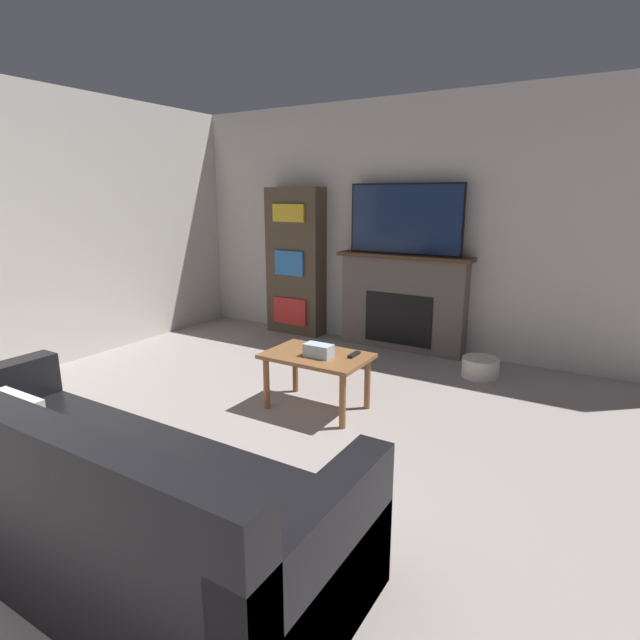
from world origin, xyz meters
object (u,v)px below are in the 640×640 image
Objects in this scene: tv at (405,219)px; couch at (97,497)px; storage_basket at (480,367)px; bookshelf at (296,262)px; fireplace at (402,302)px; coffee_table at (317,363)px.

couch is at bearing -89.61° from tv.
bookshelf is at bearing 169.48° from storage_basket.
storage_basket is at bearing -24.15° from tv.
fireplace is at bearing 154.91° from storage_basket.
storage_basket is (1.00, -0.45, -1.34)m from tv.
bookshelf reaches higher than storage_basket.
bookshelf is 2.57m from storage_basket.
tv is at bearing 90.39° from couch.
couch is 1.43× the size of bookshelf.
tv is 1.73m from storage_basket.
bookshelf is (-1.40, -0.00, -0.55)m from tv.
couch is 1.97m from coffee_table.
bookshelf reaches higher than coffee_table.
coffee_table is at bearing -52.23° from bookshelf.
tv is 4.00m from couch.
bookshelf is (-1.45, 1.87, 0.50)m from coffee_table.
tv is at bearing 91.35° from coffee_table.
fireplace is 0.59× the size of couch.
coffee_table is 2.41m from bookshelf.
coffee_table is (0.04, -1.87, -1.05)m from tv.
bookshelf reaches higher than couch.
fireplace is at bearing 90.00° from tv.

